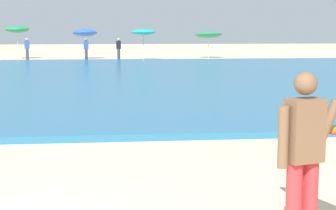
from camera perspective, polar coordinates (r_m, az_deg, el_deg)
sea at (r=24.55m, az=-9.46°, el=2.79°), size 120.00×28.00×0.14m
surfer_with_board at (r=5.52m, az=15.42°, el=-3.99°), size 1.20×2.28×1.73m
beach_umbrella_1 at (r=42.46m, az=-15.16°, el=7.47°), size 1.73×1.73×2.43m
beach_umbrella_2 at (r=41.52m, az=-8.49°, el=7.30°), size 1.78×1.82×2.25m
beach_umbrella_3 at (r=39.40m, az=-2.54°, el=7.44°), size 1.76×1.76×2.19m
beach_umbrella_4 at (r=42.61m, az=4.16°, el=7.18°), size 2.03×2.07×2.11m
beachgoer_near_row_left at (r=38.69m, az=-8.36°, el=5.70°), size 0.32×0.20×1.58m
beachgoer_near_row_mid at (r=38.47m, az=-5.06°, el=5.74°), size 0.32×0.20×1.58m
beachgoer_near_row_right at (r=39.98m, az=-14.20°, el=5.61°), size 0.32×0.20×1.58m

